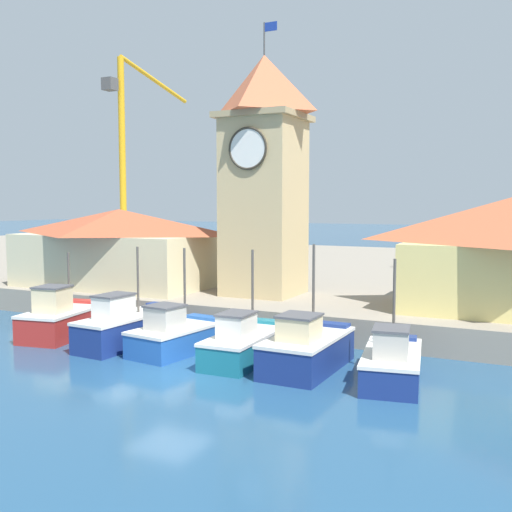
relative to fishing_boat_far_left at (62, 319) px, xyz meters
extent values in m
plane|color=navy|center=(7.76, -2.97, -0.82)|extent=(300.00, 300.00, 0.00)
cube|color=gray|center=(7.76, 23.61, -0.19)|extent=(120.00, 40.00, 1.26)
cube|color=#AD2823|center=(-0.01, 0.06, -0.24)|extent=(2.72, 4.48, 1.15)
cube|color=#AD2823|center=(-0.31, 1.89, 0.45)|extent=(1.83, 0.88, 0.24)
cube|color=silver|center=(-0.01, 0.06, 0.38)|extent=(2.79, 4.55, 0.12)
cube|color=beige|center=(0.11, -0.66, 0.98)|extent=(1.43, 1.44, 1.08)
cube|color=#4C4C51|center=(0.11, -0.66, 1.56)|extent=(1.52, 1.54, 0.08)
cylinder|color=#4C4742|center=(-0.09, 0.58, 1.71)|extent=(0.10, 0.10, 2.54)
torus|color=black|center=(-1.14, 0.09, -0.24)|extent=(0.20, 0.53, 0.52)
cube|color=navy|center=(3.62, 0.14, -0.22)|extent=(2.04, 5.19, 1.20)
cube|color=navy|center=(3.76, 2.43, 0.50)|extent=(1.50, 0.69, 0.24)
cube|color=silver|center=(3.62, 0.14, 0.43)|extent=(2.10, 5.25, 0.12)
cube|color=silver|center=(3.57, -0.75, 0.95)|extent=(1.13, 1.59, 0.91)
cube|color=#4C4C51|center=(3.57, -0.75, 1.44)|extent=(1.22, 1.67, 0.08)
cylinder|color=#4C4742|center=(3.66, 0.77, 1.92)|extent=(0.10, 0.10, 2.85)
torus|color=black|center=(2.70, 0.45, -0.22)|extent=(0.15, 0.53, 0.52)
cube|color=#2356A8|center=(6.18, -0.04, -0.34)|extent=(2.51, 4.30, 0.96)
cube|color=#2356A8|center=(6.41, 1.73, 0.26)|extent=(1.76, 0.82, 0.24)
cube|color=silver|center=(6.18, -0.04, 0.19)|extent=(2.58, 4.36, 0.12)
cube|color=#B2ADA3|center=(6.08, -0.74, 0.70)|extent=(1.35, 1.37, 0.89)
cube|color=#4C4C51|center=(6.08, -0.74, 1.18)|extent=(1.43, 1.46, 0.08)
cylinder|color=#4C4742|center=(6.25, 0.47, 1.82)|extent=(0.10, 0.10, 3.14)
torus|color=black|center=(5.14, 0.31, -0.34)|extent=(0.19, 0.53, 0.52)
cube|color=#196B7F|center=(9.27, 0.07, -0.34)|extent=(1.85, 4.74, 0.95)
cube|color=#196B7F|center=(9.23, 2.17, 0.26)|extent=(1.50, 0.63, 0.24)
cube|color=silver|center=(9.27, 0.07, 0.19)|extent=(1.91, 4.80, 0.12)
cube|color=beige|center=(9.29, -0.76, 0.67)|extent=(1.08, 1.43, 0.85)
cube|color=#4C4C51|center=(9.29, -0.76, 1.14)|extent=(1.16, 1.51, 0.08)
cylinder|color=#4C4742|center=(9.26, 0.66, 1.83)|extent=(0.10, 0.10, 3.17)
torus|color=black|center=(8.31, 0.28, -0.34)|extent=(0.13, 0.52, 0.52)
cube|color=navy|center=(11.85, -0.11, -0.25)|extent=(2.18, 4.51, 1.14)
cube|color=navy|center=(11.89, 1.88, 0.44)|extent=(1.79, 0.63, 0.24)
cube|color=silver|center=(11.85, -0.11, 0.37)|extent=(2.24, 4.58, 0.12)
cube|color=beige|center=(11.84, -0.90, 0.85)|extent=(1.28, 1.37, 0.83)
cube|color=#4C4C51|center=(11.84, -0.90, 1.30)|extent=(1.37, 1.45, 0.08)
cylinder|color=#4C4742|center=(11.86, 0.45, 2.08)|extent=(0.10, 0.10, 3.28)
torus|color=black|center=(10.73, 0.13, -0.25)|extent=(0.13, 0.52, 0.52)
cube|color=navy|center=(14.95, -0.19, -0.36)|extent=(2.52, 4.60, 0.92)
cube|color=navy|center=(14.63, 1.71, 0.22)|extent=(1.62, 0.85, 0.24)
cube|color=silver|center=(14.95, -0.19, 0.15)|extent=(2.59, 4.67, 0.12)
cube|color=#B2ADA3|center=(15.08, -0.94, 0.66)|extent=(1.29, 1.47, 0.89)
cube|color=#4C4C51|center=(15.08, -0.94, 1.15)|extent=(1.38, 1.56, 0.08)
cylinder|color=#4C4742|center=(14.86, 0.35, 1.76)|extent=(0.10, 0.10, 3.10)
torus|color=black|center=(13.95, -0.14, -0.36)|extent=(0.21, 0.53, 0.52)
cube|color=tan|center=(6.24, 8.14, 4.95)|extent=(3.60, 3.60, 9.02)
cube|color=tan|center=(6.24, 8.14, 9.61)|extent=(4.10, 4.10, 0.30)
pyramid|color=#C1603D|center=(6.24, 8.14, 11.25)|extent=(4.10, 4.10, 2.97)
cylinder|color=white|center=(6.24, 6.28, 7.87)|extent=(1.98, 0.12, 1.98)
torus|color=#332D23|center=(6.24, 6.24, 7.87)|extent=(2.10, 0.12, 2.10)
cylinder|color=#3F3F3F|center=(6.24, 8.14, 13.53)|extent=(0.08, 0.08, 1.60)
cube|color=navy|center=(6.59, 8.14, 14.08)|extent=(0.70, 0.04, 0.44)
cube|color=beige|center=(-2.81, 7.65, 1.94)|extent=(11.06, 6.54, 3.00)
pyramid|color=#B25133|center=(-2.81, 7.65, 4.15)|extent=(11.46, 6.94, 1.42)
cube|color=#976E11|center=(-13.23, 21.20, 1.04)|extent=(2.00, 2.00, 1.20)
cylinder|color=gold|center=(-13.23, 21.20, 9.53)|extent=(0.56, 0.56, 15.79)
cylinder|color=gold|center=(-12.96, 25.75, 16.26)|extent=(0.91, 9.21, 2.76)
cube|color=#4C4C4C|center=(-13.31, 19.85, 14.96)|extent=(1.00, 1.00, 1.00)
camera|label=1|loc=(19.48, -20.10, 5.23)|focal=42.00mm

